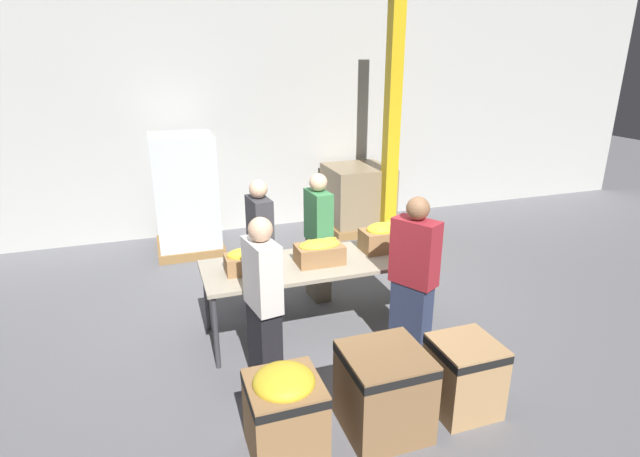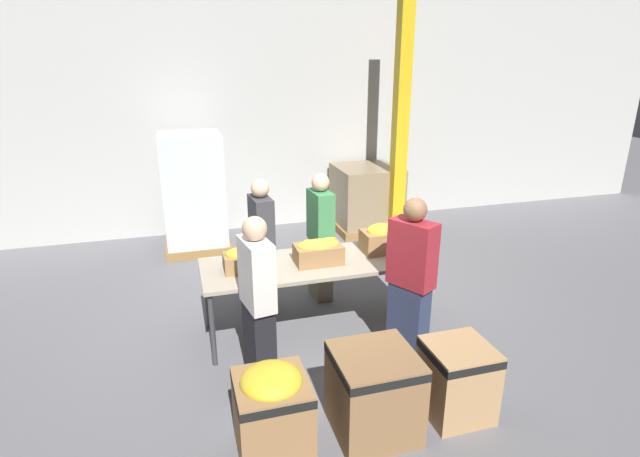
% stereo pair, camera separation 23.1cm
% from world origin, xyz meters
% --- Properties ---
extents(ground_plane, '(30.00, 30.00, 0.00)m').
position_xyz_m(ground_plane, '(0.00, 0.00, 0.00)').
color(ground_plane, slate).
extents(wall_back, '(16.00, 0.08, 4.00)m').
position_xyz_m(wall_back, '(0.00, 3.68, 2.00)').
color(wall_back, '#B7B7B2').
rests_on(wall_back, ground_plane).
extents(sorting_table, '(2.37, 0.87, 0.81)m').
position_xyz_m(sorting_table, '(0.00, 0.00, 0.76)').
color(sorting_table, '#9E937F').
rests_on(sorting_table, ground_plane).
extents(banana_box_0, '(0.38, 0.29, 0.24)m').
position_xyz_m(banana_box_0, '(-0.76, -0.02, 0.93)').
color(banana_box_0, olive).
rests_on(banana_box_0, sorting_table).
extents(banana_box_1, '(0.49, 0.30, 0.26)m').
position_xyz_m(banana_box_1, '(0.02, -0.05, 0.94)').
color(banana_box_1, olive).
rests_on(banana_box_1, sorting_table).
extents(banana_box_2, '(0.44, 0.31, 0.33)m').
position_xyz_m(banana_box_2, '(0.79, 0.07, 0.97)').
color(banana_box_2, olive).
rests_on(banana_box_2, sorting_table).
extents(volunteer_0, '(0.25, 0.44, 1.56)m').
position_xyz_m(volunteer_0, '(-0.44, 0.72, 0.78)').
color(volunteer_0, black).
rests_on(volunteer_0, ground_plane).
extents(volunteer_1, '(0.28, 0.46, 1.59)m').
position_xyz_m(volunteer_1, '(-0.73, -0.71, 0.79)').
color(volunteer_1, black).
rests_on(volunteer_1, ground_plane).
extents(volunteer_2, '(0.24, 0.44, 1.58)m').
position_xyz_m(volunteer_2, '(0.27, 0.73, 0.78)').
color(volunteer_2, '#6B604C').
rests_on(volunteer_2, ground_plane).
extents(volunteer_3, '(0.41, 0.49, 1.65)m').
position_xyz_m(volunteer_3, '(0.74, -0.75, 0.82)').
color(volunteer_3, '#2D3856').
rests_on(volunteer_3, ground_plane).
extents(donation_bin_0, '(0.54, 0.54, 0.73)m').
position_xyz_m(donation_bin_0, '(-0.79, -1.64, 0.39)').
color(donation_bin_0, olive).
rests_on(donation_bin_0, ground_plane).
extents(donation_bin_1, '(0.63, 0.63, 0.70)m').
position_xyz_m(donation_bin_1, '(0.02, -1.64, 0.38)').
color(donation_bin_1, olive).
rests_on(donation_bin_1, ground_plane).
extents(donation_bin_2, '(0.52, 0.52, 0.64)m').
position_xyz_m(donation_bin_2, '(0.76, -1.64, 0.35)').
color(donation_bin_2, tan).
rests_on(donation_bin_2, ground_plane).
extents(support_pillar, '(0.21, 0.21, 4.00)m').
position_xyz_m(support_pillar, '(2.06, 2.45, 2.00)').
color(support_pillar, gold).
rests_on(support_pillar, ground_plane).
extents(pallet_stack_0, '(0.97, 0.97, 1.79)m').
position_xyz_m(pallet_stack_0, '(-1.10, 2.87, 0.88)').
color(pallet_stack_0, olive).
rests_on(pallet_stack_0, ground_plane).
extents(pallet_stack_1, '(1.11, 1.11, 1.09)m').
position_xyz_m(pallet_stack_1, '(1.76, 3.02, 0.54)').
color(pallet_stack_1, olive).
rests_on(pallet_stack_1, ground_plane).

